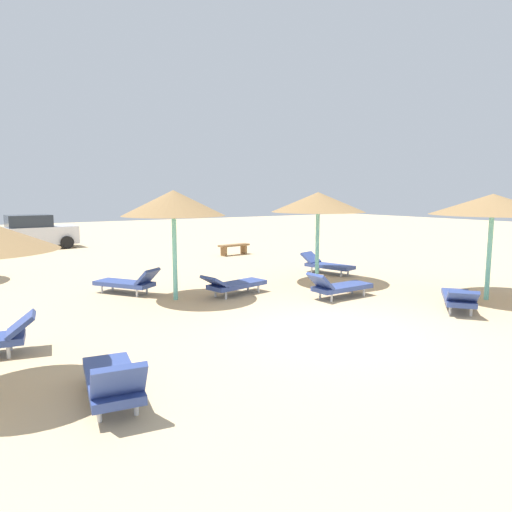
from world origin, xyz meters
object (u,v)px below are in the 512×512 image
at_px(lounger_6, 339,286).
at_px(lounger_7, 113,380).
at_px(parasol_4, 493,205).
at_px(lounger_1, 326,265).
at_px(parked_car, 33,233).
at_px(lounger_5, 234,284).
at_px(parasol_0, 173,203).
at_px(lounger_4, 459,298).
at_px(bench_0, 234,247).
at_px(lounger_0, 128,282).
at_px(parasol_1, 318,202).

relative_size(lounger_6, lounger_7, 0.98).
relative_size(parasol_4, lounger_1, 1.55).
bearing_deg(parked_car, lounger_5, -77.91).
xyz_separation_m(lounger_6, parked_car, (-5.32, 16.47, 0.50)).
bearing_deg(parasol_0, lounger_7, -120.95).
distance_m(lounger_4, lounger_5, 5.69).
bearing_deg(lounger_5, lounger_6, -39.86).
xyz_separation_m(parasol_0, bench_0, (5.71, 6.73, -2.17)).
height_order(lounger_0, lounger_1, lounger_0).
bearing_deg(lounger_4, lounger_7, -177.32).
xyz_separation_m(lounger_1, bench_0, (-0.26, 5.94, 0.03)).
bearing_deg(parasol_0, lounger_4, -42.22).
relative_size(lounger_0, lounger_7, 1.00).
distance_m(parasol_4, lounger_6, 4.44).
height_order(parasol_4, parked_car, parasol_4).
height_order(parasol_1, lounger_7, parasol_1).
bearing_deg(parasol_0, lounger_0, 121.40).
height_order(lounger_1, lounger_5, lounger_1).
bearing_deg(lounger_1, parasol_1, -141.08).
distance_m(parasol_0, parasol_4, 8.19).
bearing_deg(parasol_1, lounger_4, -81.45).
distance_m(parasol_4, lounger_0, 9.89).
bearing_deg(lounger_5, parasol_1, 0.99).
xyz_separation_m(parasol_0, lounger_0, (-0.83, 1.36, -2.20)).
bearing_deg(lounger_4, parked_car, 109.76).
distance_m(parasol_4, bench_0, 11.46).
bearing_deg(lounger_0, lounger_6, -38.23).
bearing_deg(parasol_0, parasol_1, -4.32).
relative_size(lounger_1, lounger_4, 1.06).
height_order(parasol_0, parasol_4, parasol_0).
relative_size(parasol_0, bench_0, 1.87).
xyz_separation_m(lounger_1, lounger_6, (-2.26, -3.02, 0.00)).
bearing_deg(lounger_7, parasol_1, 32.06).
xyz_separation_m(parasol_0, lounger_6, (3.71, -2.22, -2.20)).
distance_m(parasol_4, lounger_4, 2.75).
height_order(parasol_1, bench_0, parasol_1).
distance_m(parasol_1, lounger_1, 2.85).
relative_size(parasol_1, lounger_7, 1.49).
bearing_deg(parked_car, parasol_1, -67.11).
height_order(parasol_0, lounger_6, parasol_0).
bearing_deg(lounger_0, lounger_7, -109.05).
height_order(parasol_1, lounger_0, parasol_1).
height_order(parasol_0, lounger_0, parasol_0).
xyz_separation_m(parasol_1, lounger_4, (0.66, -4.39, -2.19)).
height_order(lounger_1, lounger_7, lounger_7).
bearing_deg(lounger_7, parasol_4, 3.79).
distance_m(lounger_1, lounger_4, 5.58).
bearing_deg(parasol_4, lounger_6, 144.58).
xyz_separation_m(parasol_1, lounger_1, (1.42, 1.14, -2.19)).
bearing_deg(parasol_0, parasol_4, -33.01).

